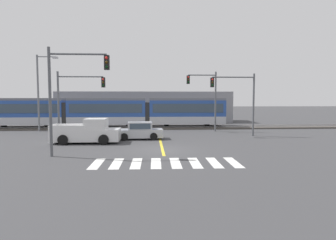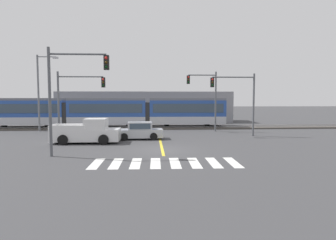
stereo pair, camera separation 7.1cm
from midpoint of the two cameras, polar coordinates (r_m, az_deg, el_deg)
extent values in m
plane|color=#3D3D3F|center=(21.07, -1.14, -5.76)|extent=(200.00, 200.00, 0.00)
cube|color=#4C4742|center=(36.07, -2.14, -1.40)|extent=(120.00, 4.00, 0.18)
cube|color=#939399|center=(35.34, -2.11, -1.29)|extent=(120.00, 0.08, 0.10)
cube|color=#939399|center=(36.77, -2.17, -1.07)|extent=(120.00, 0.08, 0.10)
cube|color=#B7BAC1|center=(38.81, -25.53, -0.10)|extent=(9.00, 2.60, 0.90)
cube|color=#284C9E|center=(38.74, -25.60, 1.97)|extent=(9.00, 2.60, 1.90)
cube|color=#384756|center=(37.52, -26.35, 1.96)|extent=(8.28, 0.04, 1.04)
cube|color=slate|center=(38.72, -25.65, 3.58)|extent=(9.00, 2.39, 0.28)
cylinder|color=black|center=(37.99, -22.04, -0.76)|extent=(0.70, 0.20, 0.70)
cylinder|color=black|center=(39.84, -28.81, -0.76)|extent=(0.70, 0.20, 0.70)
cube|color=#B7BAC1|center=(36.33, -11.50, -0.03)|extent=(9.00, 2.60, 0.90)
cube|color=#284C9E|center=(36.26, -11.54, 2.17)|extent=(9.00, 2.60, 1.90)
cube|color=#384756|center=(34.95, -11.84, 2.17)|extent=(8.28, 0.04, 1.04)
cube|color=slate|center=(36.23, -11.56, 3.90)|extent=(9.00, 2.39, 0.28)
cylinder|color=black|center=(36.11, -7.60, -0.73)|extent=(0.70, 0.20, 0.70)
cylinder|color=black|center=(36.80, -15.31, -0.75)|extent=(0.70, 0.20, 0.70)
cube|color=#B7BAC1|center=(36.26, 3.54, 0.04)|extent=(9.00, 2.60, 0.90)
cube|color=#284C9E|center=(36.18, 3.55, 2.25)|extent=(9.00, 2.60, 1.90)
cube|color=#384756|center=(34.87, 3.81, 2.25)|extent=(8.28, 0.04, 1.04)
cube|color=slate|center=(36.15, 3.56, 3.97)|extent=(9.00, 2.39, 0.28)
cylinder|color=black|center=(36.68, 7.37, -0.65)|extent=(0.70, 0.20, 0.70)
cylinder|color=black|center=(36.07, -0.37, -0.70)|extent=(0.70, 0.20, 0.70)
cube|color=#2D2D2D|center=(37.25, -18.77, 1.01)|extent=(0.50, 2.34, 2.80)
cube|color=#2D2D2D|center=(35.94, -4.00, 1.11)|extent=(0.50, 2.34, 2.80)
cube|color=silver|center=(17.29, -13.54, -8.09)|extent=(0.61, 2.81, 0.01)
cube|color=silver|center=(17.12, -9.88, -8.17)|extent=(0.61, 2.81, 0.01)
cube|color=silver|center=(17.01, -6.17, -8.20)|extent=(0.61, 2.81, 0.01)
cube|color=silver|center=(16.98, -2.42, -8.21)|extent=(0.61, 2.81, 0.01)
cube|color=silver|center=(17.02, 1.32, -8.18)|extent=(0.61, 2.81, 0.01)
cube|color=silver|center=(17.13, 5.03, -8.11)|extent=(0.61, 2.81, 0.01)
cube|color=silver|center=(17.30, 8.68, -8.02)|extent=(0.61, 2.81, 0.01)
cube|color=silver|center=(17.55, 12.24, -7.89)|extent=(0.61, 2.81, 0.01)
cube|color=gold|center=(26.49, -1.63, -3.67)|extent=(0.20, 15.32, 0.01)
cube|color=#B7BABF|center=(26.65, -5.63, -2.52)|extent=(4.27, 1.89, 0.72)
cube|color=#B7BABF|center=(26.58, -5.43, -1.07)|extent=(2.17, 1.61, 0.64)
cube|color=#384756|center=(26.59, -7.58, -1.08)|extent=(0.17, 1.43, 0.52)
cube|color=#384756|center=(25.80, -5.41, -1.23)|extent=(1.78, 0.12, 0.48)
cylinder|color=black|center=(25.85, -8.41, -3.21)|extent=(0.65, 0.25, 0.64)
cylinder|color=black|center=(27.54, -8.27, -2.74)|extent=(0.65, 0.25, 0.64)
cylinder|color=black|center=(25.87, -2.82, -3.16)|extent=(0.65, 0.25, 0.64)
cylinder|color=black|center=(27.56, -3.02, -2.70)|extent=(0.65, 0.25, 0.64)
cube|color=silver|center=(25.14, -15.39, -2.74)|extent=(5.43, 2.06, 0.96)
cube|color=silver|center=(24.88, -13.61, -0.69)|extent=(1.73, 1.87, 0.84)
cube|color=#384756|center=(24.75, -11.91, -0.64)|extent=(0.13, 1.69, 0.66)
cube|color=silver|center=(26.26, -17.56, -1.04)|extent=(2.70, 0.17, 0.36)
cube|color=silver|center=(24.49, -18.67, -1.44)|extent=(2.70, 0.17, 0.36)
cube|color=silver|center=(25.79, -21.15, -1.22)|extent=(0.16, 1.96, 0.36)
cylinder|color=black|center=(25.83, -11.50, -3.07)|extent=(0.80, 0.29, 0.80)
cylinder|color=black|center=(23.92, -12.23, -3.67)|extent=(0.80, 0.29, 0.80)
cylinder|color=black|center=(26.51, -18.21, -3.02)|extent=(0.80, 0.29, 0.80)
cylinder|color=black|center=(24.64, -19.44, -3.59)|extent=(0.80, 0.29, 0.80)
cylinder|color=#515459|center=(32.93, 8.97, 3.47)|extent=(0.18, 0.18, 6.45)
cylinder|color=#515459|center=(32.72, 6.44, 8.50)|extent=(3.00, 0.12, 0.12)
cube|color=black|center=(32.47, 3.80, 7.67)|extent=(0.32, 0.28, 0.90)
sphere|color=red|center=(32.34, 3.83, 8.16)|extent=(0.18, 0.18, 0.18)
sphere|color=#3A2706|center=(32.32, 3.83, 7.68)|extent=(0.18, 0.18, 0.18)
sphere|color=black|center=(32.30, 3.83, 7.21)|extent=(0.18, 0.18, 0.18)
cylinder|color=#515459|center=(28.49, -20.21, 2.66)|extent=(0.18, 0.18, 5.99)
cylinder|color=#515459|center=(28.03, -16.39, 7.92)|extent=(4.00, 0.12, 0.12)
cube|color=black|center=(27.63, -12.29, 7.01)|extent=(0.32, 0.28, 0.90)
sphere|color=red|center=(27.50, -12.35, 7.59)|extent=(0.18, 0.18, 0.18)
sphere|color=#3A2706|center=(27.48, -12.34, 7.03)|extent=(0.18, 0.18, 0.18)
sphere|color=black|center=(27.47, -12.33, 6.46)|extent=(0.18, 0.18, 0.18)
cylinder|color=#515459|center=(19.88, -21.63, 3.14)|extent=(0.18, 0.18, 6.76)
cylinder|color=#515459|center=(19.58, -16.90, 11.92)|extent=(3.50, 0.12, 0.12)
cube|color=black|center=(19.20, -11.69, 10.67)|extent=(0.32, 0.28, 0.90)
sphere|color=red|center=(19.09, -11.76, 11.52)|extent=(0.18, 0.18, 0.18)
sphere|color=#3A2706|center=(19.06, -11.75, 10.71)|extent=(0.18, 0.18, 0.18)
sphere|color=black|center=(19.03, -11.74, 9.91)|extent=(0.18, 0.18, 0.18)
cylinder|color=#515459|center=(29.62, 15.90, 2.77)|extent=(0.18, 0.18, 5.94)
cylinder|color=#515459|center=(29.07, 12.25, 7.98)|extent=(4.00, 0.12, 0.12)
cube|color=black|center=(28.57, 8.34, 7.09)|extent=(0.32, 0.28, 0.90)
sphere|color=red|center=(28.44, 8.41, 7.65)|extent=(0.18, 0.18, 0.18)
sphere|color=#3A2706|center=(28.42, 8.40, 7.11)|extent=(0.18, 0.18, 0.18)
sphere|color=black|center=(28.41, 8.40, 6.56)|extent=(0.18, 0.18, 0.18)
cylinder|color=slate|center=(35.51, -23.55, 4.69)|extent=(0.20, 0.20, 8.27)
cylinder|color=slate|center=(35.46, -22.25, 11.10)|extent=(1.94, 0.12, 0.12)
cube|color=#B2B2B7|center=(35.15, -20.72, 11.04)|extent=(0.56, 0.28, 0.20)
cube|color=gray|center=(45.49, -4.40, 2.52)|extent=(25.39, 6.00, 4.52)
camera|label=1|loc=(0.04, -90.07, -0.01)|focal=32.00mm
camera|label=2|loc=(0.04, 89.93, 0.01)|focal=32.00mm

